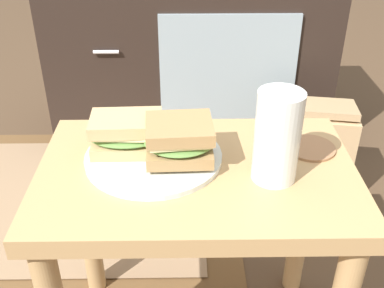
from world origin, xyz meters
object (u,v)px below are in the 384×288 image
beer_glass (277,138)px  tv_cabinet (190,60)px  sandwich_front (127,134)px  sandwich_back (179,140)px  paper_bag (309,153)px  plate (154,157)px  coaster (311,148)px

beer_glass → tv_cabinet: bearing=97.6°
sandwich_front → sandwich_back: 0.10m
tv_cabinet → sandwich_front: (-0.12, -0.90, 0.21)m
beer_glass → paper_bag: (0.23, 0.54, -0.38)m
paper_bag → beer_glass: bearing=-112.8°
paper_bag → plate: bearing=-131.9°
plate → sandwich_back: sandwich_back is taller
tv_cabinet → sandwich_front: tv_cabinet is taller
tv_cabinet → beer_glass: bearing=-82.4°
sandwich_front → sandwich_back: (0.09, -0.03, 0.01)m
tv_cabinet → plate: size_ratio=3.90×
tv_cabinet → plate: tv_cabinet is taller
sandwich_front → sandwich_back: bearing=-20.3°
plate → tv_cabinet: bearing=85.2°
beer_glass → coaster: bearing=45.9°
sandwich_back → paper_bag: bearing=52.3°
plate → sandwich_front: bearing=159.7°
beer_glass → coaster: (0.08, 0.09, -0.07)m
sandwich_back → beer_glass: 0.17m
beer_glass → plate: bearing=164.3°
beer_glass → coaster: 0.14m
beer_glass → paper_bag: size_ratio=0.48×
sandwich_front → coaster: sandwich_front is taller
tv_cabinet → sandwich_back: tv_cabinet is taller
sandwich_back → coaster: sandwich_back is taller
plate → coaster: 0.29m
sandwich_front → sandwich_back: sandwich_back is taller
sandwich_front → paper_bag: size_ratio=0.41×
sandwich_back → beer_glass: beer_glass is taller
sandwich_front → beer_glass: size_ratio=0.87×
sandwich_back → tv_cabinet: bearing=88.2°
coaster → sandwich_back: bearing=-169.1°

